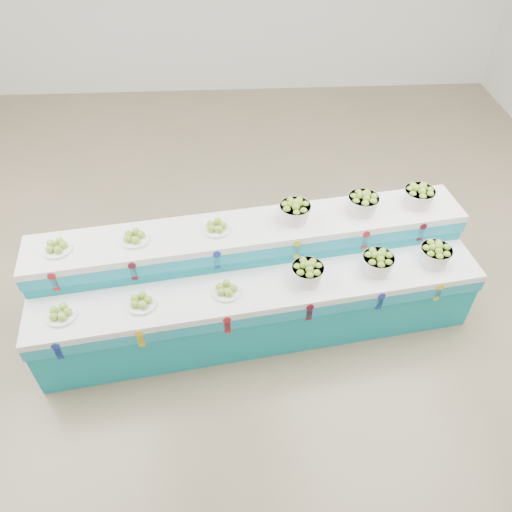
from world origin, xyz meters
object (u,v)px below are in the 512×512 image
basket_lower_left (308,272)px  basket_upper_right (419,196)px  display_stand (256,283)px  plate_upper_mid (134,236)px

basket_lower_left → basket_upper_right: basket_upper_right is taller
display_stand → basket_lower_left: 0.59m
basket_lower_left → plate_upper_mid: size_ratio=1.13×
display_stand → basket_upper_right: (1.61, 0.49, 0.62)m
display_stand → basket_lower_left: display_stand is taller
display_stand → plate_upper_mid: plate_upper_mid is taller
basket_lower_left → basket_upper_right: 1.38m
basket_lower_left → display_stand: bearing=156.5°
display_stand → basket_lower_left: (0.45, -0.20, 0.32)m
display_stand → plate_upper_mid: 1.23m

